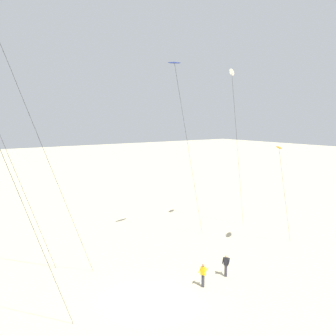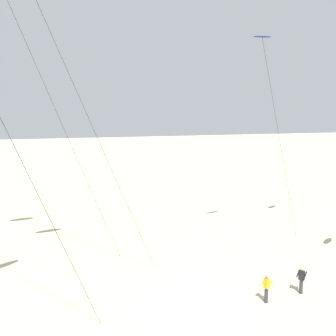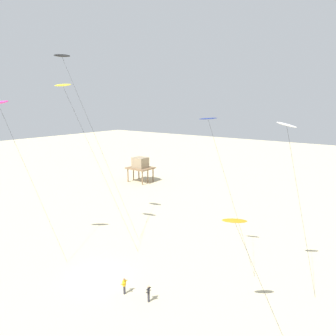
{
  "view_description": "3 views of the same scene",
  "coord_description": "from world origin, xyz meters",
  "px_view_note": "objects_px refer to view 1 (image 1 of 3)",
  "views": [
    {
      "loc": [
        -14.84,
        -22.09,
        12.08
      ],
      "look_at": [
        4.04,
        3.65,
        8.03
      ],
      "focal_mm": 45.74,
      "sensor_mm": 36.0,
      "label": 1
    },
    {
      "loc": [
        -7.69,
        -20.26,
        11.35
      ],
      "look_at": [
        -0.29,
        4.85,
        7.38
      ],
      "focal_mm": 43.79,
      "sensor_mm": 36.0,
      "label": 2
    },
    {
      "loc": [
        23.51,
        -19.37,
        18.03
      ],
      "look_at": [
        4.16,
        6.64,
        11.21
      ],
      "focal_mm": 33.3,
      "sensor_mm": 36.0,
      "label": 3
    }
  ],
  "objects_px": {
    "kite_orange": "(279,149)",
    "kite_flyer_middle": "(203,275)",
    "kite_white": "(232,77)",
    "kite_navy": "(176,71)",
    "kite_flyer_nearest": "(226,265)"
  },
  "relations": [
    {
      "from": "kite_orange",
      "to": "kite_flyer_middle",
      "type": "xyz_separation_m",
      "value": [
        -10.16,
        -1.96,
        -8.17
      ]
    },
    {
      "from": "kite_navy",
      "to": "kite_flyer_middle",
      "type": "bearing_deg",
      "value": -115.51
    },
    {
      "from": "kite_orange",
      "to": "kite_flyer_nearest",
      "type": "height_order",
      "value": "kite_orange"
    },
    {
      "from": "kite_orange",
      "to": "kite_flyer_middle",
      "type": "bearing_deg",
      "value": -169.08
    },
    {
      "from": "kite_flyer_middle",
      "to": "kite_flyer_nearest",
      "type": "bearing_deg",
      "value": 9.8
    },
    {
      "from": "kite_navy",
      "to": "kite_flyer_middle",
      "type": "distance_m",
      "value": 17.65
    },
    {
      "from": "kite_orange",
      "to": "kite_white",
      "type": "xyz_separation_m",
      "value": [
        1.31,
        7.15,
        6.63
      ]
    },
    {
      "from": "kite_navy",
      "to": "kite_flyer_nearest",
      "type": "height_order",
      "value": "kite_navy"
    },
    {
      "from": "kite_white",
      "to": "kite_flyer_nearest",
      "type": "height_order",
      "value": "kite_white"
    },
    {
      "from": "kite_orange",
      "to": "kite_white",
      "type": "bearing_deg",
      "value": 79.62
    },
    {
      "from": "kite_orange",
      "to": "kite_flyer_middle",
      "type": "distance_m",
      "value": 13.19
    },
    {
      "from": "kite_white",
      "to": "kite_flyer_middle",
      "type": "bearing_deg",
      "value": -141.55
    },
    {
      "from": "kite_navy",
      "to": "kite_flyer_nearest",
      "type": "relative_size",
      "value": 9.95
    },
    {
      "from": "kite_flyer_middle",
      "to": "kite_white",
      "type": "bearing_deg",
      "value": 38.45
    },
    {
      "from": "kite_flyer_middle",
      "to": "kite_orange",
      "type": "bearing_deg",
      "value": 10.92
    }
  ]
}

